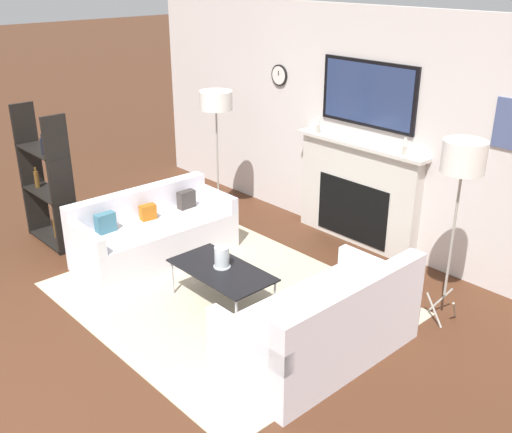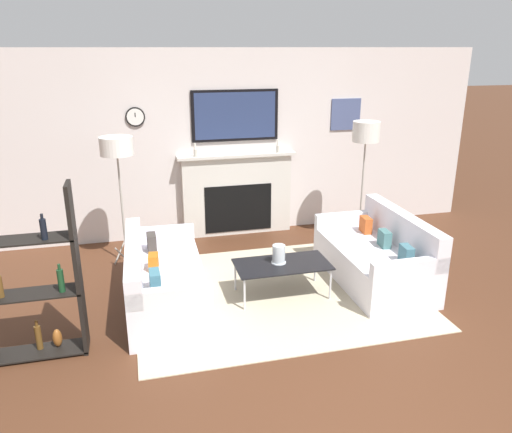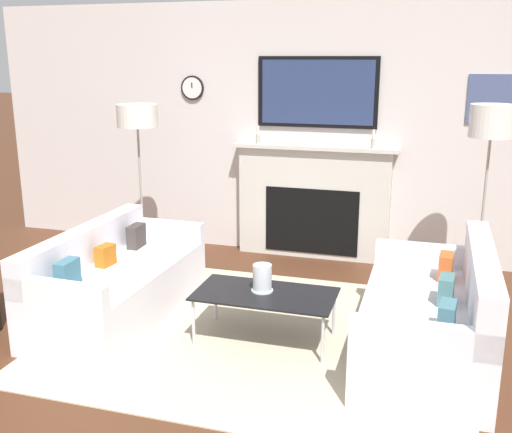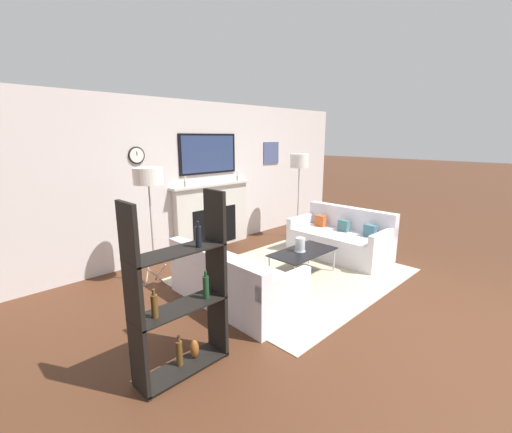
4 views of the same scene
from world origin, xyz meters
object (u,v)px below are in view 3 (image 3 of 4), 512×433
Objects in this scene: coffee_table at (265,296)px; floor_lamp_left at (137,118)px; couch_left at (116,284)px; floor_lamp_right at (492,124)px; hurricane_candle at (262,280)px; couch_right at (432,320)px.

floor_lamp_left is (-1.72, 1.36, 1.16)m from coffee_table.
couch_left is 1.82m from floor_lamp_left.
coffee_table is 0.61× the size of floor_lamp_right.
hurricane_candle is at bearing 134.26° from coffee_table.
couch_right is (2.55, -0.00, 0.01)m from couch_left.
couch_right reaches higher than hurricane_candle.
hurricane_candle is at bearing -140.88° from floor_lamp_right.
floor_lamp_left reaches higher than coffee_table.
coffee_table is at bearing -45.74° from hurricane_candle.
couch_right is 0.97× the size of floor_lamp_right.
coffee_table is (-1.22, -0.09, 0.08)m from couch_right.
couch_right is at bearing 2.73° from hurricane_candle.
couch_left is at bearing 177.33° from hurricane_candle.
hurricane_candle is at bearing -177.27° from couch_right.
hurricane_candle is (-0.03, 0.03, 0.12)m from coffee_table.
couch_right is 1.60× the size of coffee_table.
couch_right reaches higher than couch_left.
floor_lamp_left is at bearing 107.08° from couch_left.
couch_left is 8.44× the size of hurricane_candle.
couch_right is 1.01× the size of floor_lamp_left.
floor_lamp_right reaches higher than couch_right.
floor_lamp_right is at bearing 23.37° from couch_left.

